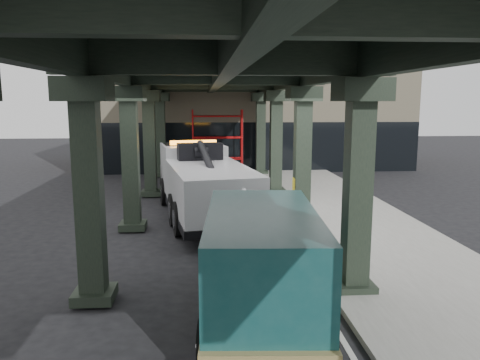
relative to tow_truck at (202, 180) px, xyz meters
name	(u,v)px	position (x,y,z in m)	size (l,w,h in m)	color
ground	(233,245)	(0.97, -3.78, -1.47)	(90.00, 90.00, 0.00)	black
sidewalk	(352,224)	(5.47, -1.78, -1.39)	(5.00, 40.00, 0.15)	gray
lane_stripe	(276,227)	(2.67, -1.78, -1.46)	(0.12, 38.00, 0.01)	silver
viaduct	(217,73)	(0.57, -1.78, 3.99)	(7.40, 32.00, 6.40)	black
building	(242,108)	(2.97, 16.22, 2.53)	(22.00, 10.00, 8.00)	#C6B793
scaffolding	(217,141)	(0.97, 10.87, 0.64)	(3.08, 0.88, 4.00)	red
tow_truck	(202,180)	(0.00, 0.00, 0.00)	(3.97, 9.44, 3.01)	black
towed_van	(261,260)	(1.22, -8.85, -0.20)	(2.70, 5.97, 2.36)	#134546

